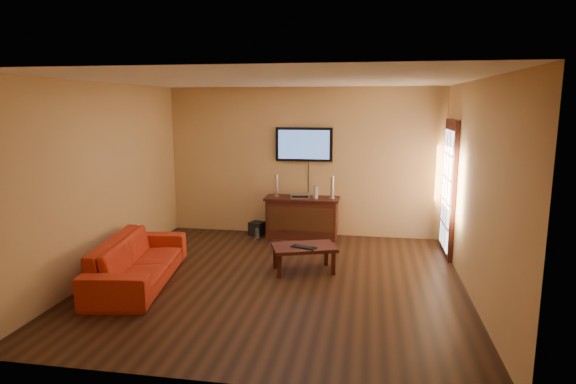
% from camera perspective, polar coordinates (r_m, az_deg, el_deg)
% --- Properties ---
extents(ground_plane, '(5.00, 5.00, 0.00)m').
position_cam_1_polar(ground_plane, '(6.73, -1.26, -10.48)').
color(ground_plane, black).
rests_on(ground_plane, ground).
extents(room_walls, '(5.00, 5.00, 5.00)m').
position_cam_1_polar(room_walls, '(6.94, -0.33, 4.52)').
color(room_walls, tan).
rests_on(room_walls, ground).
extents(french_door, '(0.07, 1.02, 2.22)m').
position_cam_1_polar(french_door, '(8.08, 18.48, 0.26)').
color(french_door, black).
rests_on(french_door, ground).
extents(media_console, '(1.33, 0.51, 0.74)m').
position_cam_1_polar(media_console, '(8.73, 1.66, -3.01)').
color(media_console, black).
rests_on(media_console, ground).
extents(television, '(1.03, 0.08, 0.61)m').
position_cam_1_polar(television, '(8.73, 1.91, 5.65)').
color(television, black).
rests_on(television, ground).
extents(coffee_table, '(1.02, 0.80, 0.39)m').
position_cam_1_polar(coffee_table, '(6.99, 1.91, -6.84)').
color(coffee_table, black).
rests_on(coffee_table, ground).
extents(sofa, '(0.93, 2.18, 0.83)m').
position_cam_1_polar(sofa, '(6.85, -17.36, -6.94)').
color(sofa, red).
rests_on(sofa, ground).
extents(speaker_left, '(0.11, 0.11, 0.40)m').
position_cam_1_polar(speaker_left, '(8.71, -1.39, 0.65)').
color(speaker_left, silver).
rests_on(speaker_left, media_console).
extents(speaker_right, '(0.11, 0.11, 0.40)m').
position_cam_1_polar(speaker_right, '(8.57, 5.26, 0.46)').
color(speaker_right, silver).
rests_on(speaker_right, media_console).
extents(av_receiver, '(0.37, 0.29, 0.08)m').
position_cam_1_polar(av_receiver, '(8.63, 1.43, -0.42)').
color(av_receiver, silver).
rests_on(av_receiver, media_console).
extents(game_console, '(0.10, 0.17, 0.22)m').
position_cam_1_polar(game_console, '(8.59, 3.31, -0.00)').
color(game_console, white).
rests_on(game_console, media_console).
extents(subwoofer, '(0.30, 0.30, 0.24)m').
position_cam_1_polar(subwoofer, '(8.98, -3.71, -4.32)').
color(subwoofer, black).
rests_on(subwoofer, ground).
extents(bottle, '(0.07, 0.07, 0.21)m').
position_cam_1_polar(bottle, '(8.69, -3.71, -4.97)').
color(bottle, white).
rests_on(bottle, ground).
extents(keyboard, '(0.38, 0.24, 0.02)m').
position_cam_1_polar(keyboard, '(6.87, 1.89, -6.54)').
color(keyboard, black).
rests_on(keyboard, coffee_table).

